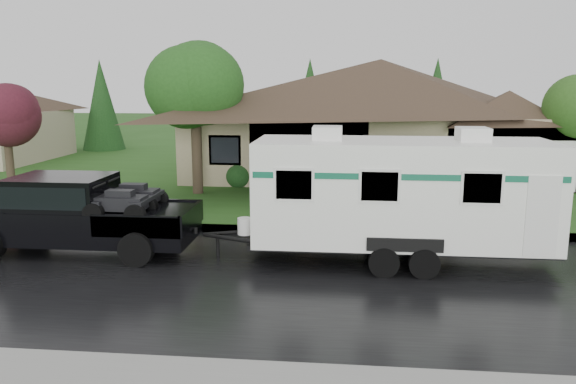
{
  "coord_description": "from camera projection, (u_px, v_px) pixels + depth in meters",
  "views": [
    {
      "loc": [
        0.29,
        -14.63,
        4.6
      ],
      "look_at": [
        -1.39,
        2.0,
        1.34
      ],
      "focal_mm": 35.0,
      "sensor_mm": 36.0,
      "label": 1
    }
  ],
  "objects": [
    {
      "name": "pickup_truck",
      "position": [
        74.0,
        212.0,
        15.35
      ],
      "size": [
        6.35,
        2.41,
        2.12
      ],
      "color": "black",
      "rests_on": "ground"
    },
    {
      "name": "shrub_row",
      "position": [
        384.0,
        177.0,
        23.96
      ],
      "size": [
        13.6,
        1.0,
        1.0
      ],
      "color": "#143814",
      "rests_on": "lawn"
    },
    {
      "name": "travel_trailer",
      "position": [
        401.0,
        192.0,
        14.34
      ],
      "size": [
        7.84,
        2.75,
        3.52
      ],
      "color": "white",
      "rests_on": "ground"
    },
    {
      "name": "road",
      "position": [
        330.0,
        281.0,
        13.24
      ],
      "size": [
        140.0,
        8.0,
        0.01
      ],
      "primitive_type": "cube",
      "color": "black",
      "rests_on": "ground"
    },
    {
      "name": "curb",
      "position": [
        334.0,
        231.0,
        17.38
      ],
      "size": [
        140.0,
        0.5,
        0.15
      ],
      "primitive_type": "cube",
      "color": "gray",
      "rests_on": "ground"
    },
    {
      "name": "tree_left_green",
      "position": [
        195.0,
        84.0,
        22.22
      ],
      "size": [
        3.83,
        3.83,
        6.34
      ],
      "color": "#382B1E",
      "rests_on": "lawn"
    },
    {
      "name": "lawn",
      "position": [
        339.0,
        169.0,
        29.83
      ],
      "size": [
        140.0,
        26.0,
        0.15
      ],
      "primitive_type": "cube",
      "color": "#244E18",
      "rests_on": "ground"
    },
    {
      "name": "house_main",
      "position": [
        386.0,
        104.0,
        27.8
      ],
      "size": [
        19.44,
        10.8,
        6.9
      ],
      "color": "tan",
      "rests_on": "lawn"
    },
    {
      "name": "ground",
      "position": [
        332.0,
        256.0,
        15.2
      ],
      "size": [
        140.0,
        140.0,
        0.0
      ],
      "primitive_type": "plane",
      "color": "#244E18",
      "rests_on": "ground"
    },
    {
      "name": "tree_red",
      "position": [
        5.0,
        113.0,
        24.35
      ],
      "size": [
        2.75,
        2.75,
        4.56
      ],
      "color": "#382B1E",
      "rests_on": "lawn"
    }
  ]
}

